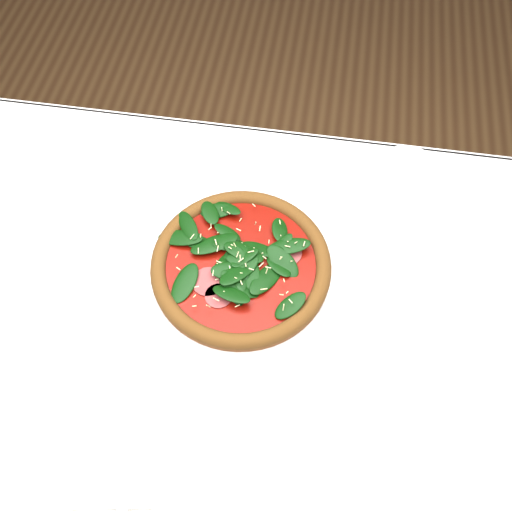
# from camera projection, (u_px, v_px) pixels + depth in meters

# --- Properties ---
(ground) EXTENTS (6.00, 6.00, 0.00)m
(ground) POSITION_uv_depth(u_px,v_px,m) (233.00, 428.00, 1.56)
(ground) COLOR brown
(ground) RESTS_ON ground
(dining_table) EXTENTS (1.21, 0.81, 0.75)m
(dining_table) POSITION_uv_depth(u_px,v_px,m) (220.00, 335.00, 1.01)
(dining_table) COLOR white
(dining_table) RESTS_ON ground
(plate) EXTENTS (0.35, 0.35, 0.01)m
(plate) POSITION_uv_depth(u_px,v_px,m) (241.00, 270.00, 0.95)
(plate) COLOR white
(plate) RESTS_ON dining_table
(pizza) EXTENTS (0.37, 0.37, 0.04)m
(pizza) POSITION_uv_depth(u_px,v_px,m) (241.00, 264.00, 0.93)
(pizza) COLOR brown
(pizza) RESTS_ON plate
(napkin) EXTENTS (0.14, 0.08, 0.01)m
(napkin) POSITION_uv_depth(u_px,v_px,m) (123.00, 484.00, 0.78)
(napkin) COLOR white
(napkin) RESTS_ON dining_table
(fork) EXTENTS (0.06, 0.15, 0.00)m
(fork) POSITION_uv_depth(u_px,v_px,m) (121.00, 463.00, 0.79)
(fork) COLOR silver
(fork) RESTS_ON napkin
(saucer_far) EXTENTS (0.12, 0.12, 0.01)m
(saucer_far) POSITION_uv_depth(u_px,v_px,m) (409.00, 172.00, 1.06)
(saucer_far) COLOR white
(saucer_far) RESTS_ON dining_table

